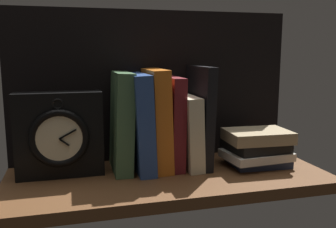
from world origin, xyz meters
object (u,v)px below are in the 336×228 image
Objects in this scene: book_green_romantic at (122,122)px; book_cream_twain at (186,131)px; book_blue_modern at (140,122)px; book_stack_side at (256,147)px; framed_clock at (60,135)px; book_orange_pandolfini at (157,119)px; book_maroon_dawkins at (172,122)px; book_black_skeptic at (199,116)px.

book_cream_twain is (15.64, 0.00, -2.85)cm from book_green_romantic.
book_blue_modern reaches higher than book_stack_side.
book_cream_twain is 29.52cm from framed_clock.
framed_clock is at bearing -177.15° from book_blue_modern.
book_green_romantic is at bearing -180.00° from book_cream_twain.
book_green_romantic is at bearing 180.00° from book_orange_pandolfini.
book_maroon_dawkins is at bearing 1.98° from framed_clock.
book_green_romantic is 1.42× the size of book_stack_side.
book_green_romantic is 18.91cm from book_black_skeptic.
book_black_skeptic is (3.26, 0.00, 3.44)cm from book_cream_twain.
book_stack_side is at bearing -8.46° from book_green_romantic.
book_black_skeptic is at bearing 0.00° from book_orange_pandolfini.
framed_clock is at bearing -177.68° from book_orange_pandolfini.
book_blue_modern is (4.18, 0.00, -0.21)cm from book_green_romantic.
book_stack_side is at bearing -19.95° from book_black_skeptic.
book_green_romantic is at bearing 180.00° from book_blue_modern.
book_orange_pandolfini is at bearing 0.00° from book_blue_modern.
book_orange_pandolfini is at bearing 2.32° from framed_clock.
book_orange_pandolfini is at bearing -180.00° from book_black_skeptic.
book_green_romantic is 14.04cm from framed_clock.
book_green_romantic is 0.95× the size of book_black_skeptic.
book_stack_side is (16.39, -4.77, -4.09)cm from book_cream_twain.
book_black_skeptic is at bearing 160.05° from book_stack_side.
book_orange_pandolfini reaches higher than framed_clock.
book_blue_modern is at bearing 170.29° from book_stack_side.
book_stack_side is at bearing -13.43° from book_maroon_dawkins.
book_green_romantic is 12.08cm from book_maroon_dawkins.
book_blue_modern reaches higher than framed_clock.
book_black_skeptic is at bearing 0.00° from book_green_romantic.
book_black_skeptic reaches higher than book_maroon_dawkins.
book_maroon_dawkins is (3.73, 0.00, -0.90)cm from book_orange_pandolfini.
book_black_skeptic is at bearing 0.00° from book_cream_twain.
book_orange_pandolfini is 7.95cm from book_cream_twain.
book_blue_modern is at bearing 2.85° from framed_clock.
book_blue_modern reaches higher than book_maroon_dawkins.
book_blue_modern is at bearing 0.00° from book_green_romantic.
book_orange_pandolfini is 3.84cm from book_maroon_dawkins.
book_green_romantic is 15.90cm from book_cream_twain.
book_blue_modern is 11.76cm from book_cream_twain.
book_orange_pandolfini is 25.22cm from book_stack_side.
book_black_skeptic reaches higher than book_stack_side.
book_orange_pandolfini is at bearing 168.63° from book_stack_side.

